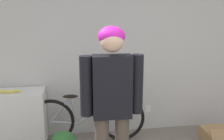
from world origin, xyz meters
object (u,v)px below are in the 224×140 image
(person, at_px, (112,98))
(cardboard_box, at_px, (219,135))
(bicycle, at_px, (87,119))
(banana, at_px, (9,91))

(person, distance_m, cardboard_box, 2.16)
(bicycle, distance_m, banana, 1.16)
(bicycle, xyz_separation_m, cardboard_box, (1.96, -0.28, -0.27))
(person, bearing_deg, bicycle, 101.80)
(banana, bearing_deg, cardboard_box, -5.25)
(person, bearing_deg, banana, 140.01)
(bicycle, distance_m, cardboard_box, 1.99)
(person, relative_size, cardboard_box, 3.68)
(banana, relative_size, cardboard_box, 0.73)
(bicycle, height_order, cardboard_box, bicycle)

